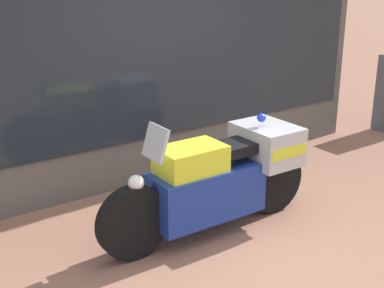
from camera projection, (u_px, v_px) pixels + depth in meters
name	position (u px, v px, depth m)	size (l,w,h in m)	color
ground_plane	(255.00, 241.00, 5.01)	(60.00, 60.00, 0.00)	#8E604C
shop_building	(109.00, 6.00, 5.68)	(6.41, 0.55, 4.05)	#56514C
window_display	(169.00, 132.00, 6.62)	(5.10, 0.30, 2.02)	slate
paramedic_motorcycle	(221.00, 176.00, 5.09)	(2.32, 0.65, 1.17)	black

